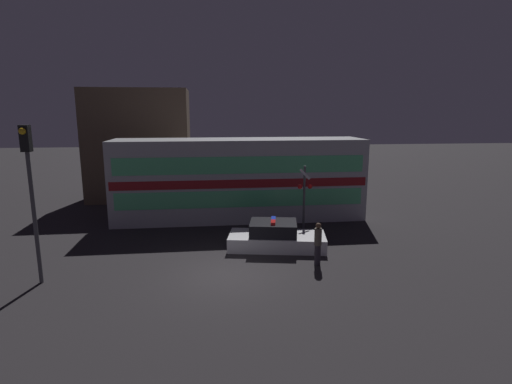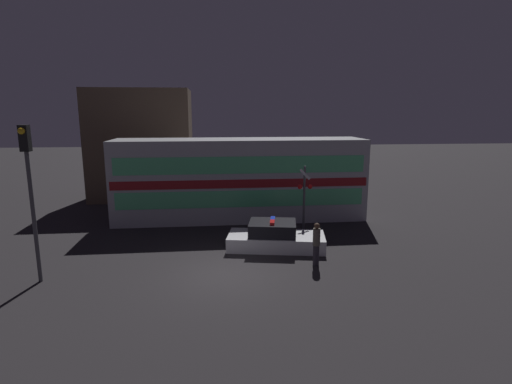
# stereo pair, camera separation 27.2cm
# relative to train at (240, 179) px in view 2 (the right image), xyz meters

# --- Properties ---
(ground_plane) EXTENTS (120.00, 120.00, 0.00)m
(ground_plane) POSITION_rel_train_xyz_m (-1.17, -8.33, -2.30)
(ground_plane) COLOR #262326
(train) EXTENTS (14.10, 3.13, 4.59)m
(train) POSITION_rel_train_xyz_m (0.00, 0.00, 0.00)
(train) COLOR #B7BABF
(train) RESTS_ON ground_plane
(police_car) EXTENTS (4.61, 2.66, 1.34)m
(police_car) POSITION_rel_train_xyz_m (1.21, -5.46, -1.80)
(police_car) COLOR silver
(police_car) RESTS_ON ground_plane
(pedestrian) EXTENTS (0.29, 0.29, 1.75)m
(pedestrian) POSITION_rel_train_xyz_m (2.53, -7.70, -1.39)
(pedestrian) COLOR #2D2833
(pedestrian) RESTS_ON ground_plane
(crossing_signal_near) EXTENTS (0.76, 0.30, 3.43)m
(crossing_signal_near) POSITION_rel_train_xyz_m (3.04, -3.21, -0.30)
(crossing_signal_near) COLOR #4C4C51
(crossing_signal_near) RESTS_ON ground_plane
(traffic_light_corner) EXTENTS (0.30, 0.46, 5.64)m
(traffic_light_corner) POSITION_rel_train_xyz_m (-7.87, -8.19, 1.51)
(traffic_light_corner) COLOR #4C4C51
(traffic_light_corner) RESTS_ON ground_plane
(building_left) EXTENTS (6.94, 4.36, 7.64)m
(building_left) POSITION_rel_train_xyz_m (-6.56, 6.63, 1.52)
(building_left) COLOR brown
(building_left) RESTS_ON ground_plane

